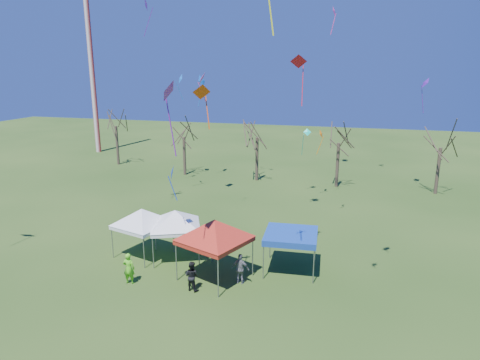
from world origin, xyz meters
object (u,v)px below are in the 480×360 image
object	(u,v)px
tree_2	(257,122)
tent_red	(214,224)
person_dark	(192,276)
tree_1	(183,123)
radio_mast	(91,62)
tree_0	(115,112)
tree_3	(340,127)
tree_4	(443,131)
person_green	(129,268)
person_grey	(240,269)
tent_blue	(291,236)
tent_white_mid	(175,214)
tent_white_west	(142,212)

from	to	relation	value
tree_2	tent_red	distance (m)	22.53
tree_2	person_dark	bearing A→B (deg)	-85.24
tree_1	radio_mast	bearing A→B (deg)	151.52
tree_0	tree_3	size ratio (longest dim) A/B	1.07
tree_4	person_dark	world-z (taller)	tree_4
tree_1	person_green	size ratio (longest dim) A/B	4.18
radio_mast	person_dark	distance (m)	44.90
tree_1	tree_2	world-z (taller)	tree_2
person_grey	tent_blue	bearing A→B (deg)	-131.20
radio_mast	tree_3	world-z (taller)	radio_mast
tree_2	tent_white_mid	world-z (taller)	tree_2
tent_red	tent_blue	distance (m)	4.67
tree_0	tree_1	xyz separation A→B (m)	(10.08, -2.73, -0.70)
tent_white_mid	tent_red	distance (m)	3.82
tent_white_west	tent_white_mid	size ratio (longest dim) A/B	1.02
tree_1	tree_0	bearing A→B (deg)	164.82
tree_3	tree_0	bearing A→B (deg)	172.92
tree_0	radio_mast	bearing A→B (deg)	137.23
tree_3	person_dark	distance (m)	24.89
tent_blue	person_grey	bearing A→B (deg)	-135.75
tree_0	person_grey	size ratio (longest dim) A/B	4.78
tent_white_west	person_grey	size ratio (longest dim) A/B	2.24
tent_white_mid	tent_blue	xyz separation A→B (m)	(7.25, 0.16, -0.76)
tree_2	person_grey	distance (m)	23.44
tree_1	tent_red	size ratio (longest dim) A/B	1.74
tree_1	person_grey	xyz separation A→B (m)	(12.73, -22.66, -4.91)
tent_red	tent_blue	world-z (taller)	tent_red
tree_4	tent_blue	xyz separation A→B (m)	(-10.97, -19.65, -3.87)
person_green	tent_white_mid	bearing A→B (deg)	-112.78
tree_0	person_grey	xyz separation A→B (m)	(22.81, -25.40, -5.60)
tree_2	tree_3	distance (m)	8.41
tree_1	person_grey	bearing A→B (deg)	-60.68
tree_2	tent_white_west	size ratio (longest dim) A/B	2.08
tree_4	tent_white_mid	xyz separation A→B (m)	(-18.22, -19.81, -3.11)
tree_4	tent_red	distance (m)	26.57
tree_3	person_grey	bearing A→B (deg)	-100.45
tree_0	tent_white_west	bearing A→B (deg)	-55.97
tree_3	tree_1	bearing A→B (deg)	177.94
tree_1	person_green	distance (m)	25.68
tree_0	person_dark	xyz separation A→B (m)	(20.46, -26.81, -5.65)
person_dark	tree_0	bearing A→B (deg)	-41.83
tree_4	tent_blue	size ratio (longest dim) A/B	2.45
tent_white_mid	person_grey	world-z (taller)	tent_white_mid
tent_white_mid	person_green	size ratio (longest dim) A/B	2.13
tree_0	tent_white_mid	xyz separation A→B (m)	(17.99, -23.19, -3.54)
tree_3	tent_white_west	size ratio (longest dim) A/B	2.01
tent_blue	tent_red	bearing A→B (deg)	-151.92
tree_3	person_grey	xyz separation A→B (m)	(-4.07, -22.06, -5.20)
tree_4	person_green	xyz separation A→B (m)	(-19.40, -23.65, -5.16)
radio_mast	person_dark	xyz separation A→B (m)	(27.62, -33.43, -11.67)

